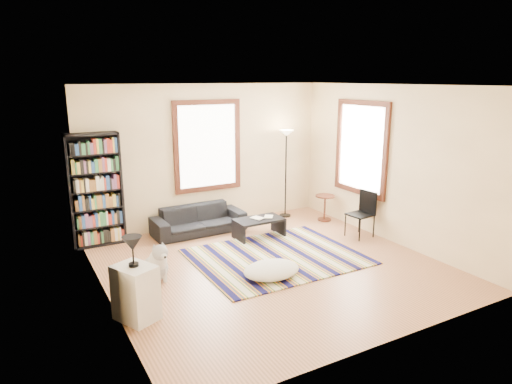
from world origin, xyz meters
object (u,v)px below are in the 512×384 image
floor_cushion (272,270)px  folding_chair (360,215)px  floor_lamp (286,174)px  bookshelf (95,190)px  coffee_table (259,228)px  side_table (325,208)px  white_cabinet (136,293)px  dog (155,260)px  sofa (199,220)px

floor_cushion → folding_chair: size_ratio=1.03×
floor_lamp → folding_chair: (0.51, -1.77, -0.50)m
bookshelf → coffee_table: size_ratio=2.22×
side_table → bookshelf: bearing=169.5°
bookshelf → white_cabinet: bookshelf is taller
bookshelf → dog: bookshelf is taller
floor_cushion → dog: dog is taller
floor_lamp → dog: 3.87m
floor_lamp → sofa: bearing=-177.2°
bookshelf → side_table: 4.53m
floor_cushion → white_cabinet: white_cabinet is taller
coffee_table → dog: (-2.24, -0.85, 0.12)m
folding_chair → floor_lamp: bearing=100.0°
sofa → dog: (-1.36, -1.64, 0.04)m
floor_lamp → folding_chair: bearing=-73.8°
sofa → dog: 2.13m
bookshelf → coffee_table: 3.00m
bookshelf → floor_lamp: bookshelf is taller
coffee_table → white_cabinet: bearing=-146.2°
bookshelf → dog: bearing=-77.1°
floor_lamp → folding_chair: 1.91m
folding_chair → white_cabinet: (-4.45, -0.98, -0.08)m
coffee_table → white_cabinet: white_cabinet is taller
sofa → white_cabinet: size_ratio=2.53×
coffee_table → floor_cushion: 1.76m
side_table → floor_cushion: bearing=-142.2°
sofa → floor_lamp: size_ratio=0.95×
coffee_table → side_table: bearing=8.2°
side_table → dog: (-3.96, -1.10, 0.03)m
white_cabinet → folding_chair: bearing=-12.5°
dog → floor_cushion: bearing=-34.5°
floor_cushion → bookshelf: bearing=126.5°
bookshelf → floor_cushion: bookshelf is taller
floor_cushion → white_cabinet: size_ratio=1.26×
bookshelf → sofa: bearing=-8.5°
dog → side_table: bearing=7.5°
sofa → coffee_table: (0.88, -0.79, -0.08)m
folding_chair → side_table: bearing=81.3°
bookshelf → folding_chair: size_ratio=2.33×
sofa → coffee_table: bearing=-43.0°
folding_chair → dog: bearing=173.4°
bookshelf → white_cabinet: 3.00m
sofa → floor_cushion: (0.19, -2.41, -0.15)m
bookshelf → folding_chair: (4.35, -1.94, -0.57)m
white_cabinet → dog: white_cabinet is taller
floor_lamp → dog: (-3.39, -1.74, -0.63)m
sofa → dog: bearing=-130.7°
folding_chair → dog: size_ratio=1.46×
sofa → floor_cushion: 2.42m
floor_lamp → white_cabinet: (-3.94, -2.75, -0.58)m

